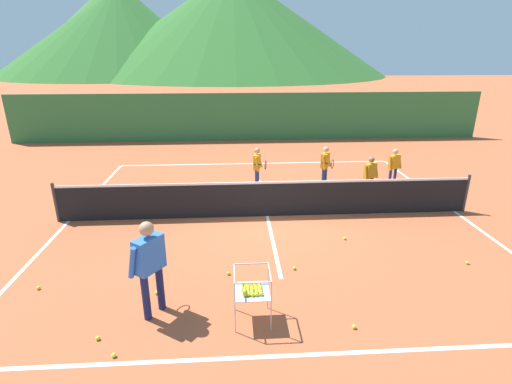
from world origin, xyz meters
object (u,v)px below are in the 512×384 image
object	(u,v)px
tennis_ball_1	(467,263)
tennis_ball_3	(228,273)
instructor	(150,260)
tennis_ball_5	(345,238)
tennis_ball_2	(98,338)
tennis_ball_7	(294,268)
student_0	(257,164)
student_3	(394,164)
tennis_ball_0	(354,327)
tennis_ball_8	(38,288)
tennis_net	(267,199)
tennis_ball_4	(157,293)
student_1	(325,163)
tennis_ball_6	(114,355)
student_2	(370,173)
ball_cart	(252,290)

from	to	relation	value
tennis_ball_1	tennis_ball_3	bearing A→B (deg)	-178.89
instructor	tennis_ball_5	size ratio (longest dim) A/B	24.83
tennis_ball_2	tennis_ball_7	distance (m)	3.78
student_0	tennis_ball_2	bearing A→B (deg)	-113.21
student_3	tennis_ball_0	bearing A→B (deg)	-116.23
student_3	tennis_ball_8	world-z (taller)	student_3
student_3	tennis_ball_3	world-z (taller)	student_3
tennis_ball_0	tennis_ball_3	xyz separation A→B (m)	(-2.01, 1.70, 0.00)
tennis_net	tennis_ball_4	xyz separation A→B (m)	(-2.33, -3.39, -0.47)
tennis_ball_8	tennis_ball_3	bearing A→B (deg)	4.45
instructor	tennis_ball_3	xyz separation A→B (m)	(1.23, 1.10, -0.98)
student_1	tennis_ball_6	xyz separation A→B (m)	(-4.73, -7.15, -0.77)
tennis_ball_6	tennis_ball_8	distance (m)	2.60
tennis_ball_3	tennis_ball_6	size ratio (longest dim) A/B	1.00
tennis_ball_7	student_2	bearing A→B (deg)	53.93
student_3	tennis_ball_6	world-z (taller)	student_3
student_1	tennis_ball_0	bearing A→B (deg)	-99.05
tennis_ball_3	tennis_ball_4	world-z (taller)	same
tennis_ball_3	student_2	bearing A→B (deg)	43.90
tennis_net	student_3	distance (m)	4.76
tennis_net	instructor	world-z (taller)	instructor
tennis_net	ball_cart	distance (m)	4.26
tennis_ball_4	ball_cart	bearing A→B (deg)	-25.85
ball_cart	tennis_ball_5	distance (m)	3.63
tennis_ball_4	tennis_ball_6	size ratio (longest dim) A/B	1.00
tennis_ball_2	tennis_ball_0	bearing A→B (deg)	0.09
student_3	tennis_ball_8	distance (m)	10.26
instructor	tennis_ball_5	world-z (taller)	instructor
student_0	tennis_ball_6	bearing A→B (deg)	-109.70
tennis_ball_6	student_2	bearing A→B (deg)	46.33
tennis_ball_6	tennis_ball_4	bearing A→B (deg)	77.14
student_3	tennis_ball_2	xyz separation A→B (m)	(-7.27, -6.65, -0.72)
tennis_ball_0	tennis_ball_1	bearing A→B (deg)	31.36
tennis_net	tennis_ball_6	bearing A→B (deg)	-118.57
student_1	student_2	xyz separation A→B (m)	(1.09, -1.05, -0.04)
tennis_ball_7	tennis_ball_8	world-z (taller)	same
instructor	tennis_ball_4	distance (m)	1.12
tennis_ball_1	tennis_ball_3	xyz separation A→B (m)	(-4.95, -0.10, 0.00)
instructor	tennis_ball_5	bearing A→B (deg)	31.70
student_2	tennis_ball_7	bearing A→B (deg)	-126.07
ball_cart	tennis_ball_3	world-z (taller)	ball_cart
tennis_ball_5	tennis_ball_3	bearing A→B (deg)	-153.72
student_3	ball_cart	xyz separation A→B (m)	(-4.89, -6.33, -0.17)
student_0	tennis_ball_5	distance (m)	4.20
student_0	student_2	xyz separation A→B (m)	(3.27, -1.03, -0.04)
student_3	tennis_ball_8	xyz separation A→B (m)	(-8.80, -5.22, -0.72)
student_0	tennis_ball_7	distance (m)	5.03
student_0	student_1	xyz separation A→B (m)	(2.18, 0.02, 0.00)
tennis_ball_0	tennis_ball_1	distance (m)	3.45
student_1	tennis_ball_8	world-z (taller)	student_1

